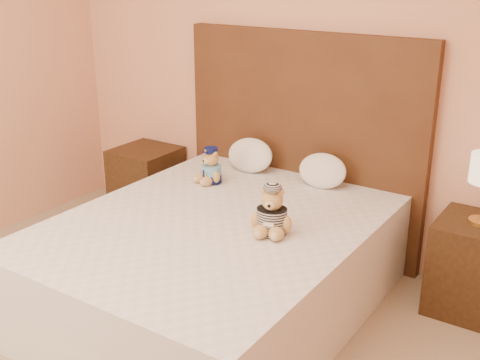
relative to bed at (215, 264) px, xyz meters
name	(u,v)px	position (x,y,z in m)	size (l,w,h in m)	color
bed	(215,264)	(0.00, 0.00, 0.00)	(1.60, 2.00, 0.55)	white
headboard	(302,144)	(0.00, 1.01, 0.47)	(1.75, 0.08, 1.50)	#4B2C16
nightstand_left	(147,182)	(-1.25, 0.80, 0.00)	(0.45, 0.45, 0.55)	#3D2713
nightstand_right	(474,267)	(1.25, 0.80, 0.00)	(0.45, 0.45, 0.55)	#3D2713
teddy_police	(211,165)	(-0.38, 0.49, 0.39)	(0.20, 0.19, 0.23)	tan
teddy_prisoner	(272,210)	(0.35, 0.04, 0.41)	(0.24, 0.23, 0.27)	tan
pillow_left	(250,154)	(-0.30, 0.83, 0.40)	(0.35, 0.22, 0.24)	white
pillow_right	(322,169)	(0.25, 0.83, 0.39)	(0.33, 0.21, 0.23)	white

